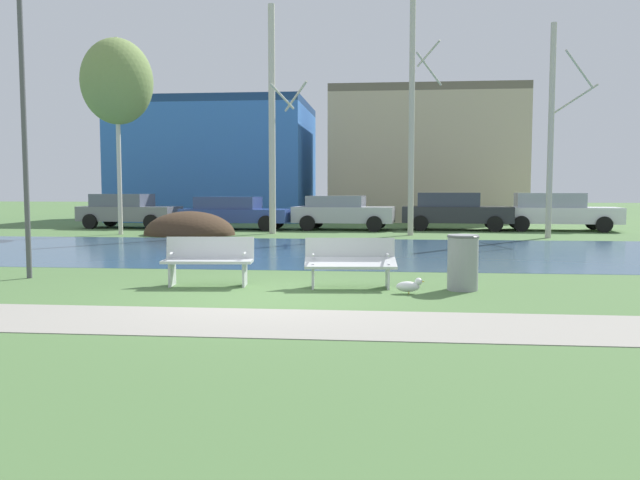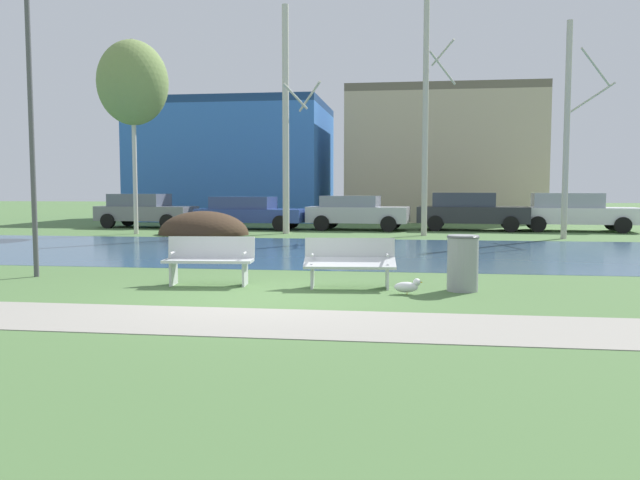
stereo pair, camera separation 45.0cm
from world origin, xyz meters
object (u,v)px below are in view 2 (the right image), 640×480
Objects in this scene: parked_van_nearest_grey at (145,210)px; parked_sedan_second_blue at (249,212)px; bench_right at (350,261)px; bench_left at (209,259)px; streetlamp at (29,69)px; trash_bin at (463,262)px; seagull at (408,286)px; parked_wagon_fourth_dark at (470,211)px; parked_hatch_third_silver at (357,212)px; parked_suv_fifth_white at (573,211)px.

parked_sedan_second_blue is (4.91, -0.48, -0.05)m from parked_van_nearest_grey.
bench_left is at bearing 180.00° from bench_right.
streetlamp reaches higher than parked_van_nearest_grey.
bench_right is at bearing -56.46° from parked_van_nearest_grey.
parked_sedan_second_blue is (-5.78, 15.63, 0.27)m from bench_right.
bench_right is 1.72× the size of trash_bin.
trash_bin is at bearing 28.36° from seagull.
parked_sedan_second_blue is at bearing -176.89° from parked_wagon_fourth_dark.
bench_left is 1.00× the size of bench_right.
parked_van_nearest_grey reaches higher than seagull.
bench_right is 3.46× the size of seagull.
bench_left is at bearing -78.36° from parked_sedan_second_blue.
parked_sedan_second_blue reaches higher than trash_bin.
streetlamp is 1.41× the size of parked_van_nearest_grey.
streetlamp is at bearing -108.75° from parked_hatch_third_silver.
bench_right is 19.33m from parked_van_nearest_grey.
seagull is 0.11× the size of parked_van_nearest_grey.
parked_hatch_third_silver is (4.60, 0.09, 0.03)m from parked_sedan_second_blue.
bench_right is 16.67m from parked_sedan_second_blue.
parked_van_nearest_grey is (-8.13, 16.11, 0.32)m from bench_left.
parked_wagon_fourth_dark reaches higher than bench_right.
parked_suv_fifth_white is at bearing 64.67° from bench_right.
parked_hatch_third_silver is at bearing 97.65° from seagull.
parked_hatch_third_silver reaches higher than bench_right.
parked_wagon_fourth_dark is at bearing 81.43° from seagull.
trash_bin is 9.02m from streetlamp.
parked_wagon_fourth_dark is (3.53, 16.14, 0.34)m from bench_right.
streetlamp is (-6.31, 0.59, 3.60)m from bench_right.
seagull is at bearing -8.99° from bench_left.
bench_left is at bearing -63.24° from parked_van_nearest_grey.
streetlamp is at bearing -131.86° from parked_suv_fifth_white.
trash_bin is at bearing -78.83° from parked_hatch_third_silver.
trash_bin reaches higher than bench_left.
bench_left is 4.50m from trash_bin.
parked_sedan_second_blue is (-7.72, 15.69, 0.25)m from trash_bin.
bench_right is 1.21m from seagull.
streetlamp is (-3.75, 0.59, 3.60)m from bench_left.
parked_sedan_second_blue is 13.44m from parked_suv_fifth_white.
streetlamp is at bearing 174.70° from bench_right.
parked_sedan_second_blue is at bearing 87.97° from streetlamp.
seagull is 0.10× the size of parked_sedan_second_blue.
streetlamp is 1.31× the size of parked_sedan_second_blue.
parked_sedan_second_blue is at bearing 112.75° from seagull.
parked_hatch_third_silver is at bearing 1.10° from parked_sedan_second_blue.
bench_left is 0.34× the size of parked_sedan_second_blue.
parked_suv_fifth_white is (6.64, 16.73, 0.68)m from seagull.
bench_left and bench_right have the same top height.
trash_bin is 0.22× the size of parked_hatch_third_silver.
parked_sedan_second_blue reaches higher than bench_left.
parked_wagon_fourth_dark is at bearing 69.33° from bench_left.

